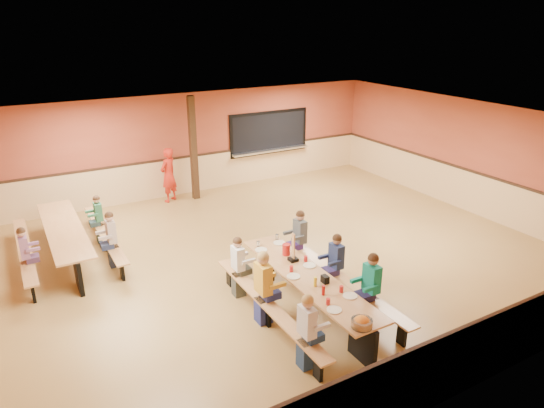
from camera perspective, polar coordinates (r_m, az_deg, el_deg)
ground at (r=10.96m, az=0.48°, el=-6.08°), size 12.00×12.00×0.00m
room_envelope at (r=10.66m, az=0.49°, el=-2.78°), size 12.04×10.04×3.02m
kitchen_pass_through at (r=15.75m, az=-0.34°, el=8.18°), size 2.78×0.28×1.38m
structural_post at (r=14.11m, az=-9.24°, el=6.43°), size 0.18×0.18×3.00m
cafeteria_table_main at (r=8.78m, az=4.19°, el=-9.65°), size 1.91×3.70×0.74m
cafeteria_table_second at (r=11.55m, az=-23.15°, el=-3.54°), size 1.91×3.70×0.74m
seated_child_white_left at (r=7.49m, az=4.10°, el=-14.81°), size 0.38×0.31×1.24m
seated_adult_yellow at (r=8.43m, az=-1.03°, el=-9.86°), size 0.43×0.35×1.34m
seated_child_grey_left at (r=9.24m, az=-4.01°, el=-7.43°), size 0.37×0.30×1.20m
seated_child_teal_right at (r=8.67m, az=11.55°, el=-9.63°), size 0.40×0.33×1.28m
seated_child_navy_right at (r=9.36m, az=7.51°, el=-7.10°), size 0.38×0.31×1.23m
seated_child_char_right at (r=10.28m, az=3.28°, el=-4.17°), size 0.39×0.32×1.25m
seated_child_purple_sec at (r=10.82m, az=-26.99°, el=-5.46°), size 0.36×0.29×1.18m
seated_child_green_sec at (r=12.08m, az=-19.67°, el=-1.72°), size 0.34×0.28×1.15m
seated_child_tan_sec at (r=10.82m, az=-18.30°, el=-4.01°), size 0.38×0.31×1.23m
standing_woman at (r=14.21m, az=-12.09°, el=3.37°), size 0.69×0.64×1.59m
punch_pitcher at (r=9.33m, az=1.69°, el=-5.37°), size 0.16×0.16×0.22m
chip_bowl at (r=7.45m, az=10.53°, el=-13.53°), size 0.32×0.32×0.15m
napkin_dispenser at (r=8.47m, az=6.26°, el=-8.78°), size 0.10×0.14×0.13m
condiment_mustard at (r=8.34m, az=5.11°, el=-9.09°), size 0.06×0.06×0.17m
condiment_ketchup at (r=8.11m, az=6.07°, el=-10.06°), size 0.06×0.06×0.17m
table_paddle at (r=9.09m, az=2.51°, el=-5.93°), size 0.16×0.16×0.56m
place_settings at (r=8.64m, az=4.24°, el=-8.12°), size 0.65×3.30×0.11m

